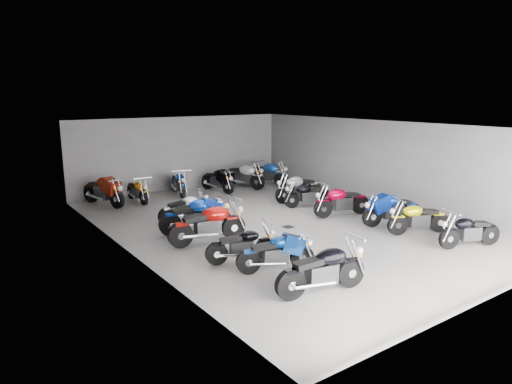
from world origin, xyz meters
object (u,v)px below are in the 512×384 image
motorcycle_left_f (185,208)px  motorcycle_left_b (277,253)px  motorcycle_right_a (469,231)px  motorcycle_right_b (418,218)px  motorcycle_left_a (323,270)px  motorcycle_back_b (137,190)px  motorcycle_back_a (104,191)px  motorcycle_left_e (197,216)px  motorcycle_back_c (179,183)px  motorcycle_back_e (244,175)px  motorcycle_left_c (242,245)px  motorcycle_left_d (209,224)px  motorcycle_back_f (267,173)px  motorcycle_right_d (342,201)px  drain_grate (288,227)px  motorcycle_right_c (391,209)px  motorcycle_right_f (298,188)px  motorcycle_back_d (218,180)px  motorcycle_right_e (308,195)px

motorcycle_left_f → motorcycle_left_b: bearing=-4.8°
motorcycle_right_a → motorcycle_right_b: 1.59m
motorcycle_left_a → motorcycle_back_b: bearing=-169.6°
motorcycle_left_b → motorcycle_back_a: (-1.31, 9.03, 0.11)m
motorcycle_left_a → motorcycle_left_e: (-0.14, 5.40, 0.02)m
motorcycle_back_c → motorcycle_back_e: size_ratio=0.90×
motorcycle_left_c → motorcycle_left_d: (0.04, 1.79, 0.11)m
motorcycle_back_f → motorcycle_left_b: bearing=33.3°
motorcycle_back_e → motorcycle_left_e: bearing=27.9°
motorcycle_left_a → motorcycle_left_b: bearing=-168.5°
motorcycle_right_d → motorcycle_back_e: (-0.06, 6.03, 0.04)m
drain_grate → motorcycle_left_d: motorcycle_left_d is taller
motorcycle_back_f → drain_grate: bearing=37.6°
drain_grate → motorcycle_right_c: motorcycle_right_c is taller
motorcycle_back_c → motorcycle_back_e: bearing=-172.3°
motorcycle_left_e → motorcycle_right_b: 6.73m
motorcycle_left_f → motorcycle_back_a: (-1.52, 3.80, 0.12)m
drain_grate → motorcycle_left_c: 3.41m
motorcycle_back_f → motorcycle_right_f: bearing=53.0°
motorcycle_left_c → motorcycle_back_d: bearing=170.6°
motorcycle_left_b → motorcycle_left_e: (-0.09, 3.86, 0.08)m
motorcycle_right_d → motorcycle_right_b: bearing=-159.0°
drain_grate → motorcycle_right_f: bearing=44.4°
motorcycle_left_e → motorcycle_left_d: bearing=4.2°
motorcycle_left_f → motorcycle_back_d: size_ratio=0.90×
motorcycle_right_c → motorcycle_right_b: bearing=-173.1°
motorcycle_back_e → motorcycle_back_f: bearing=159.4°
motorcycle_left_d → motorcycle_right_a: motorcycle_left_d is taller
motorcycle_right_a → motorcycle_right_e: motorcycle_right_a is taller
motorcycle_left_d → motorcycle_right_d: (5.25, -0.07, -0.03)m
motorcycle_right_c → motorcycle_left_a: bearing=129.5°
motorcycle_left_a → motorcycle_left_e: bearing=-168.7°
motorcycle_right_d → motorcycle_back_a: bearing=58.0°
motorcycle_left_f → motorcycle_back_c: (1.62, 3.85, 0.05)m
motorcycle_left_e → motorcycle_right_a: 7.84m
motorcycle_right_b → motorcycle_back_f: 8.78m
motorcycle_right_e → motorcycle_back_c: bearing=55.3°
motorcycle_right_e → motorcycle_right_f: bearing=3.2°
motorcycle_right_e → motorcycle_right_a: bearing=-152.4°
motorcycle_left_e → motorcycle_back_f: bearing=141.7°
motorcycle_right_a → motorcycle_back_d: bearing=30.1°
motorcycle_right_c → motorcycle_right_a: bearing=-166.7°
motorcycle_left_d → motorcycle_left_e: motorcycle_left_d is taller
motorcycle_left_e → motorcycle_right_b: (5.45, -3.96, -0.05)m
motorcycle_back_d → motorcycle_right_b: bearing=94.1°
motorcycle_left_a → motorcycle_right_e: bearing=150.5°
motorcycle_right_b → motorcycle_right_f: motorcycle_right_f is taller
motorcycle_left_c → motorcycle_back_e: motorcycle_back_e is taller
motorcycle_back_e → motorcycle_left_a: bearing=48.3°
motorcycle_right_f → motorcycle_right_b: bearing=-177.3°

